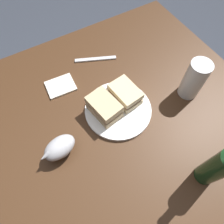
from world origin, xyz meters
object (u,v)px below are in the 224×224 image
at_px(sandwich_half_left, 125,94).
at_px(sandwich_half_right, 104,107).
at_px(plate, 118,110).
at_px(fork, 96,59).
at_px(pint_glass, 193,81).
at_px(cider_bottle, 220,166).
at_px(napkin, 61,86).
at_px(gravy_boat, 59,148).

height_order(sandwich_half_left, sandwich_half_right, sandwich_half_right).
relative_size(plate, fork, 1.38).
distance_m(pint_glass, cider_bottle, 0.32).
xyz_separation_m(sandwich_half_right, cider_bottle, (-0.16, 0.35, 0.07)).
xyz_separation_m(sandwich_half_right, napkin, (0.09, -0.20, -0.04)).
bearing_deg(pint_glass, sandwich_half_left, -21.36).
bearing_deg(pint_glass, cider_bottle, 58.91).
height_order(sandwich_half_left, pint_glass, pint_glass).
bearing_deg(sandwich_half_right, pint_glass, 166.46).
bearing_deg(sandwich_half_left, fork, -90.50).
relative_size(sandwich_half_right, napkin, 1.19).
relative_size(plate, cider_bottle, 0.87).
relative_size(sandwich_half_left, napkin, 1.13).
height_order(gravy_boat, fork, gravy_boat).
height_order(plate, sandwich_half_left, sandwich_half_left).
distance_m(sandwich_half_right, napkin, 0.22).
relative_size(sandwich_half_right, fork, 0.73).
bearing_deg(sandwich_half_left, napkin, -44.72).
xyz_separation_m(gravy_boat, cider_bottle, (-0.36, 0.30, 0.07)).
bearing_deg(sandwich_half_left, cider_bottle, 100.63).
distance_m(sandwich_half_left, cider_bottle, 0.38).
bearing_deg(fork, sandwich_half_right, 92.66).
xyz_separation_m(plate, cider_bottle, (-0.11, 0.34, 0.11)).
relative_size(sandwich_half_right, cider_bottle, 0.46).
bearing_deg(pint_glass, sandwich_half_right, -13.54).
bearing_deg(gravy_boat, fork, -133.28).
bearing_deg(plate, cider_bottle, 108.50).
bearing_deg(plate, napkin, -56.10).
relative_size(sandwich_half_left, gravy_boat, 0.98).
xyz_separation_m(plate, napkin, (0.14, -0.21, -0.00)).
xyz_separation_m(plate, pint_glass, (-0.28, 0.07, 0.06)).
distance_m(plate, gravy_boat, 0.25).
relative_size(plate, pint_glass, 1.56).
relative_size(pint_glass, fork, 0.88).
relative_size(gravy_boat, fork, 0.71).
bearing_deg(pint_glass, napkin, -33.30).
distance_m(sandwich_half_left, pint_glass, 0.25).
bearing_deg(napkin, fork, -163.23).
bearing_deg(sandwich_half_right, napkin, -65.11).
distance_m(sandwich_half_left, sandwich_half_right, 0.10).
height_order(plate, napkin, plate).
relative_size(plate, sandwich_half_left, 2.00).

